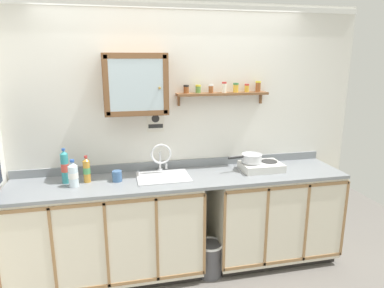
{
  "coord_description": "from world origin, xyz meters",
  "views": [
    {
      "loc": [
        -0.58,
        -2.66,
        2.06
      ],
      "look_at": [
        0.12,
        0.45,
        1.25
      ],
      "focal_mm": 32.13,
      "sensor_mm": 36.0,
      "label": 1
    }
  ],
  "objects_px": {
    "wall_cabinet": "(136,84)",
    "hot_plate_stove": "(261,166)",
    "saucepan": "(251,158)",
    "bottle_water_clear_1": "(73,174)",
    "sink": "(163,179)",
    "bottle_juice_amber_2": "(87,170)",
    "mug": "(117,176)",
    "bottle_detergent_teal_0": "(65,167)",
    "trash_bin": "(210,258)",
    "warning_sign": "(156,121)"
  },
  "relations": [
    {
      "from": "wall_cabinet",
      "to": "hot_plate_stove",
      "type": "bearing_deg",
      "value": -6.4
    },
    {
      "from": "saucepan",
      "to": "bottle_water_clear_1",
      "type": "xyz_separation_m",
      "value": [
        -1.67,
        -0.08,
        -0.02
      ]
    },
    {
      "from": "hot_plate_stove",
      "to": "sink",
      "type": "bearing_deg",
      "value": 179.38
    },
    {
      "from": "hot_plate_stove",
      "to": "bottle_juice_amber_2",
      "type": "relative_size",
      "value": 1.62
    },
    {
      "from": "bottle_juice_amber_2",
      "to": "mug",
      "type": "xyz_separation_m",
      "value": [
        0.26,
        -0.03,
        -0.06
      ]
    },
    {
      "from": "sink",
      "to": "wall_cabinet",
      "type": "distance_m",
      "value": 0.91
    },
    {
      "from": "saucepan",
      "to": "bottle_juice_amber_2",
      "type": "height_order",
      "value": "bottle_juice_amber_2"
    },
    {
      "from": "sink",
      "to": "hot_plate_stove",
      "type": "distance_m",
      "value": 0.98
    },
    {
      "from": "saucepan",
      "to": "wall_cabinet",
      "type": "bearing_deg",
      "value": 174.12
    },
    {
      "from": "bottle_juice_amber_2",
      "to": "bottle_detergent_teal_0",
      "type": "bearing_deg",
      "value": 174.24
    },
    {
      "from": "bottle_water_clear_1",
      "to": "trash_bin",
      "type": "relative_size",
      "value": 0.71
    },
    {
      "from": "bottle_juice_amber_2",
      "to": "wall_cabinet",
      "type": "distance_m",
      "value": 0.88
    },
    {
      "from": "sink",
      "to": "mug",
      "type": "relative_size",
      "value": 4.2
    },
    {
      "from": "bottle_juice_amber_2",
      "to": "saucepan",
      "type": "bearing_deg",
      "value": -0.2
    },
    {
      "from": "bottle_water_clear_1",
      "to": "mug",
      "type": "distance_m",
      "value": 0.37
    },
    {
      "from": "bottle_water_clear_1",
      "to": "mug",
      "type": "height_order",
      "value": "bottle_water_clear_1"
    },
    {
      "from": "bottle_juice_amber_2",
      "to": "warning_sign",
      "type": "distance_m",
      "value": 0.79
    },
    {
      "from": "bottle_water_clear_1",
      "to": "warning_sign",
      "type": "relative_size",
      "value": 1.14
    },
    {
      "from": "mug",
      "to": "bottle_water_clear_1",
      "type": "bearing_deg",
      "value": -172.28
    },
    {
      "from": "warning_sign",
      "to": "trash_bin",
      "type": "height_order",
      "value": "warning_sign"
    },
    {
      "from": "mug",
      "to": "warning_sign",
      "type": "xyz_separation_m",
      "value": [
        0.39,
        0.27,
        0.44
      ]
    },
    {
      "from": "sink",
      "to": "saucepan",
      "type": "xyz_separation_m",
      "value": [
        0.88,
        0.01,
        0.15
      ]
    },
    {
      "from": "sink",
      "to": "wall_cabinet",
      "type": "bearing_deg",
      "value": 149.99
    },
    {
      "from": "hot_plate_stove",
      "to": "bottle_detergent_teal_0",
      "type": "xyz_separation_m",
      "value": [
        -1.85,
        0.05,
        0.11
      ]
    },
    {
      "from": "trash_bin",
      "to": "wall_cabinet",
      "type": "bearing_deg",
      "value": 152.75
    },
    {
      "from": "hot_plate_stove",
      "to": "warning_sign",
      "type": "xyz_separation_m",
      "value": [
        -1.01,
        0.26,
        0.45
      ]
    },
    {
      "from": "wall_cabinet",
      "to": "warning_sign",
      "type": "bearing_deg",
      "value": 34.53
    },
    {
      "from": "mug",
      "to": "bottle_juice_amber_2",
      "type": "bearing_deg",
      "value": 172.46
    },
    {
      "from": "sink",
      "to": "trash_bin",
      "type": "relative_size",
      "value": 1.42
    },
    {
      "from": "sink",
      "to": "wall_cabinet",
      "type": "height_order",
      "value": "wall_cabinet"
    },
    {
      "from": "hot_plate_stove",
      "to": "saucepan",
      "type": "xyz_separation_m",
      "value": [
        -0.1,
        0.02,
        0.09
      ]
    },
    {
      "from": "bottle_detergent_teal_0",
      "to": "bottle_juice_amber_2",
      "type": "relative_size",
      "value": 1.3
    },
    {
      "from": "wall_cabinet",
      "to": "warning_sign",
      "type": "xyz_separation_m",
      "value": [
        0.19,
        0.13,
        -0.37
      ]
    },
    {
      "from": "warning_sign",
      "to": "saucepan",
      "type": "bearing_deg",
      "value": -14.8
    },
    {
      "from": "hot_plate_stove",
      "to": "trash_bin",
      "type": "distance_m",
      "value": 1.02
    },
    {
      "from": "sink",
      "to": "hot_plate_stove",
      "type": "relative_size",
      "value": 1.22
    },
    {
      "from": "bottle_juice_amber_2",
      "to": "mug",
      "type": "bearing_deg",
      "value": -7.54
    },
    {
      "from": "hot_plate_stove",
      "to": "bottle_water_clear_1",
      "type": "xyz_separation_m",
      "value": [
        -1.77,
        -0.06,
        0.07
      ]
    },
    {
      "from": "sink",
      "to": "bottle_detergent_teal_0",
      "type": "height_order",
      "value": "bottle_detergent_teal_0"
    },
    {
      "from": "hot_plate_stove",
      "to": "wall_cabinet",
      "type": "relative_size",
      "value": 0.7
    },
    {
      "from": "trash_bin",
      "to": "bottle_juice_amber_2",
      "type": "bearing_deg",
      "value": 168.89
    },
    {
      "from": "trash_bin",
      "to": "hot_plate_stove",
      "type": "bearing_deg",
      "value": 18.27
    },
    {
      "from": "saucepan",
      "to": "mug",
      "type": "height_order",
      "value": "saucepan"
    },
    {
      "from": "wall_cabinet",
      "to": "trash_bin",
      "type": "xyz_separation_m",
      "value": [
        0.62,
        -0.32,
        -1.65
      ]
    },
    {
      "from": "saucepan",
      "to": "bottle_detergent_teal_0",
      "type": "distance_m",
      "value": 1.75
    },
    {
      "from": "saucepan",
      "to": "trash_bin",
      "type": "height_order",
      "value": "saucepan"
    },
    {
      "from": "bottle_detergent_teal_0",
      "to": "bottle_water_clear_1",
      "type": "bearing_deg",
      "value": -53.13
    },
    {
      "from": "bottle_water_clear_1",
      "to": "warning_sign",
      "type": "bearing_deg",
      "value": 22.77
    },
    {
      "from": "saucepan",
      "to": "trash_bin",
      "type": "xyz_separation_m",
      "value": [
        -0.47,
        -0.21,
        -0.92
      ]
    },
    {
      "from": "hot_plate_stove",
      "to": "mug",
      "type": "relative_size",
      "value": 3.43
    }
  ]
}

